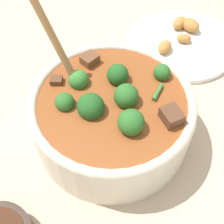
% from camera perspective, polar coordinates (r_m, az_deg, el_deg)
% --- Properties ---
extents(ground_plane, '(4.00, 4.00, 0.00)m').
position_cam_1_polar(ground_plane, '(0.59, 0.00, -4.02)').
color(ground_plane, '#C6B293').
extents(stew_bowl, '(0.28, 0.30, 0.30)m').
position_cam_1_polar(stew_bowl, '(0.54, -0.03, -0.38)').
color(stew_bowl, beige).
rests_on(stew_bowl, ground_plane).
extents(food_plate, '(0.24, 0.24, 0.04)m').
position_cam_1_polar(food_plate, '(0.76, 12.60, 12.38)').
color(food_plate, white).
rests_on(food_plate, ground_plane).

